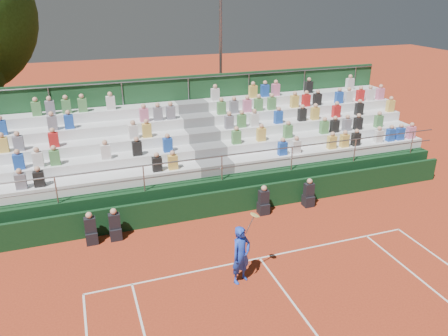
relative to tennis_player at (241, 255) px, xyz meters
name	(u,v)px	position (x,y,z in m)	size (l,w,h in m)	color
ground	(260,258)	(1.00, 0.88, -0.91)	(90.00, 90.00, 0.00)	#AA381C
courtside_wall	(227,202)	(1.00, 4.08, -0.41)	(20.00, 0.15, 1.00)	black
line_officials	(201,213)	(-0.16, 3.63, -0.44)	(8.76, 0.40, 1.19)	black
grandstand	(202,159)	(1.02, 7.32, 0.17)	(20.00, 5.20, 4.40)	black
tennis_player	(241,255)	(0.00, 0.00, 0.00)	(0.92, 0.66, 2.22)	blue
floodlight_mast	(221,54)	(3.83, 12.99, 3.87)	(0.60, 0.25, 8.21)	gray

